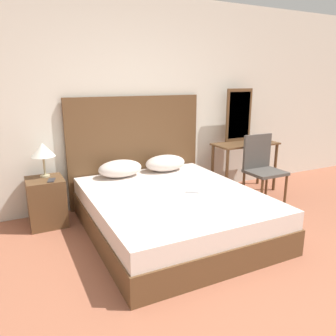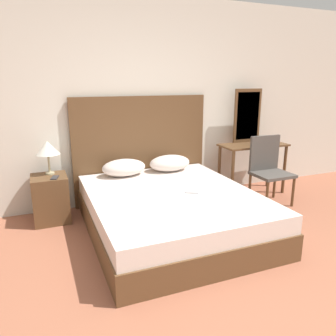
# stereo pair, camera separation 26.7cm
# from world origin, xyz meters

# --- Properties ---
(ground_plane) EXTENTS (16.00, 16.00, 0.00)m
(ground_plane) POSITION_xyz_m (0.00, 0.00, 0.00)
(ground_plane) COLOR #9E5B42
(wall_back) EXTENTS (10.00, 0.06, 2.70)m
(wall_back) POSITION_xyz_m (0.00, 2.71, 1.35)
(wall_back) COLOR silver
(wall_back) RESTS_ON ground_plane
(bed) EXTENTS (1.76, 2.10, 0.46)m
(bed) POSITION_xyz_m (0.07, 1.56, 0.23)
(bed) COLOR brown
(bed) RESTS_ON ground_plane
(headboard) EXTENTS (1.85, 0.05, 1.44)m
(headboard) POSITION_xyz_m (0.07, 2.63, 0.72)
(headboard) COLOR brown
(headboard) RESTS_ON ground_plane
(pillow_left) EXTENTS (0.56, 0.35, 0.21)m
(pillow_left) POSITION_xyz_m (-0.25, 2.38, 0.56)
(pillow_left) COLOR silver
(pillow_left) RESTS_ON bed
(pillow_right) EXTENTS (0.56, 0.35, 0.21)m
(pillow_right) POSITION_xyz_m (0.38, 2.38, 0.56)
(pillow_right) COLOR silver
(pillow_right) RESTS_ON bed
(phone_on_bed) EXTENTS (0.16, 0.15, 0.01)m
(phone_on_bed) POSITION_xyz_m (0.27, 1.46, 0.46)
(phone_on_bed) COLOR #B7B7BC
(phone_on_bed) RESTS_ON bed
(nightstand) EXTENTS (0.40, 0.43, 0.56)m
(nightstand) POSITION_xyz_m (-1.16, 2.36, 0.28)
(nightstand) COLOR brown
(nightstand) RESTS_ON ground_plane
(table_lamp) EXTENTS (0.27, 0.27, 0.40)m
(table_lamp) POSITION_xyz_m (-1.14, 2.45, 0.87)
(table_lamp) COLOR tan
(table_lamp) RESTS_ON nightstand
(phone_on_nightstand) EXTENTS (0.11, 0.16, 0.01)m
(phone_on_nightstand) POSITION_xyz_m (-1.10, 2.25, 0.56)
(phone_on_nightstand) COLOR #232328
(phone_on_nightstand) RESTS_ON nightstand
(vanity_desk) EXTENTS (0.98, 0.44, 0.74)m
(vanity_desk) POSITION_xyz_m (1.66, 2.30, 0.60)
(vanity_desk) COLOR brown
(vanity_desk) RESTS_ON ground_plane
(vanity_mirror) EXTENTS (0.44, 0.03, 0.78)m
(vanity_mirror) POSITION_xyz_m (1.66, 2.49, 1.13)
(vanity_mirror) COLOR brown
(vanity_mirror) RESTS_ON vanity_desk
(chair) EXTENTS (0.49, 0.43, 0.92)m
(chair) POSITION_xyz_m (1.64, 1.91, 0.51)
(chair) COLOR #4C4742
(chair) RESTS_ON ground_plane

